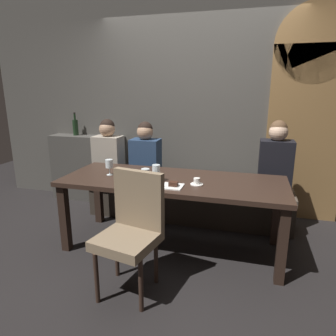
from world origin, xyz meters
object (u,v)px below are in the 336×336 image
at_px(dining_table, 173,187).
at_px(fork_on_table, 158,185).
at_px(chair_near_side, 132,225).
at_px(espresso_cup, 197,182).
at_px(dessert_plate, 173,185).
at_px(diner_bearded, 145,154).
at_px(wine_bottle_dark_red, 75,127).
at_px(banquette_bench, 187,202).
at_px(diner_far_end, 276,160).
at_px(wine_glass_far_right, 109,164).
at_px(diner_redhead, 108,151).
at_px(wine_glass_end_left, 156,170).
at_px(wine_glass_far_left, 145,174).

bearing_deg(dining_table, fork_on_table, -110.20).
height_order(chair_near_side, espresso_cup, chair_near_side).
relative_size(chair_near_side, dessert_plate, 5.16).
distance_m(chair_near_side, diner_bearded, 1.51).
bearing_deg(wine_bottle_dark_red, fork_on_table, -37.82).
distance_m(diner_bearded, espresso_cup, 1.15).
relative_size(dessert_plate, fork_on_table, 1.12).
xyz_separation_m(banquette_bench, diner_far_end, (1.00, -0.01, 0.61)).
relative_size(diner_bearded, dessert_plate, 4.04).
bearing_deg(banquette_bench, espresso_cup, -72.20).
distance_m(wine_bottle_dark_red, fork_on_table, 2.11).
xyz_separation_m(wine_glass_far_right, espresso_cup, (0.93, -0.08, -0.09)).
height_order(diner_far_end, wine_bottle_dark_red, diner_far_end).
height_order(banquette_bench, diner_redhead, diner_redhead).
height_order(dessert_plate, fork_on_table, dessert_plate).
relative_size(dining_table, wine_glass_end_left, 13.41).
relative_size(wine_glass_far_right, fork_on_table, 0.96).
bearing_deg(wine_glass_end_left, fork_on_table, -63.43).
bearing_deg(dining_table, wine_bottle_dark_red, 148.55).
bearing_deg(wine_bottle_dark_red, banquette_bench, -11.67).
relative_size(diner_redhead, espresso_cup, 6.55).
xyz_separation_m(espresso_cup, fork_on_table, (-0.34, -0.11, -0.02)).
height_order(chair_near_side, dessert_plate, chair_near_side).
bearing_deg(wine_glass_end_left, dessert_plate, -31.65).
xyz_separation_m(diner_bearded, wine_glass_far_right, (-0.13, -0.75, 0.04)).
height_order(chair_near_side, wine_bottle_dark_red, wine_bottle_dark_red).
bearing_deg(wine_bottle_dark_red, dessert_plate, -35.84).
relative_size(wine_glass_far_left, espresso_cup, 1.37).
bearing_deg(wine_glass_far_left, dessert_plate, 9.54).
relative_size(wine_glass_end_left, wine_glass_far_right, 1.00).
bearing_deg(wine_glass_end_left, diner_far_end, 35.35).
bearing_deg(banquette_bench, diner_far_end, -0.52).
distance_m(espresso_cup, dessert_plate, 0.23).
bearing_deg(diner_redhead, wine_glass_end_left, -41.82).
xyz_separation_m(chair_near_side, dessert_plate, (0.21, 0.49, 0.20)).
distance_m(wine_glass_far_left, fork_on_table, 0.16).
relative_size(diner_far_end, wine_glass_end_left, 5.05).
distance_m(banquette_bench, wine_glass_far_left, 1.18).
height_order(espresso_cup, dessert_plate, espresso_cup).
height_order(banquette_bench, wine_glass_end_left, wine_glass_end_left).
xyz_separation_m(diner_far_end, wine_bottle_dark_red, (-2.73, 0.37, 0.23)).
relative_size(chair_near_side, wine_bottle_dark_red, 3.01).
bearing_deg(diner_redhead, chair_near_side, -57.68).
xyz_separation_m(banquette_bench, wine_bottle_dark_red, (-1.73, 0.36, 0.84)).
height_order(wine_glass_end_left, wine_glass_far_left, same).
height_order(banquette_bench, wine_bottle_dark_red, wine_bottle_dark_red).
bearing_deg(chair_near_side, diner_bearded, 105.41).
bearing_deg(diner_far_end, banquette_bench, 179.48).
relative_size(diner_far_end, dessert_plate, 4.36).
distance_m(banquette_bench, diner_redhead, 1.20).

